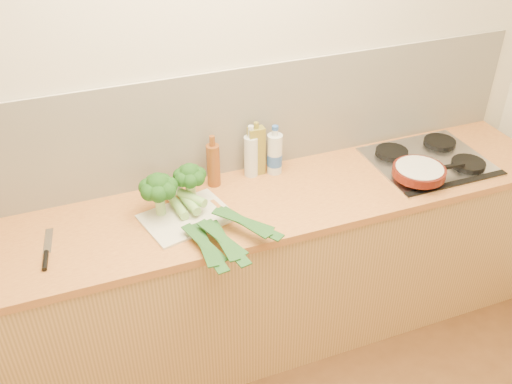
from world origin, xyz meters
TOP-DOWN VIEW (x-y plane):
  - room_shell at (0.00, 1.49)m, footprint 3.50×3.50m
  - counter at (0.00, 1.20)m, footprint 3.20×0.62m
  - gas_hob at (1.02, 1.20)m, footprint 0.58×0.50m
  - chopping_board at (-0.28, 1.18)m, footprint 0.44×0.36m
  - broccoli_left at (-0.38, 1.24)m, footprint 0.17×0.17m
  - broccoli_right at (-0.23, 1.29)m, footprint 0.15×0.15m
  - leek_front at (-0.29, 1.15)m, footprint 0.14×0.67m
  - leek_mid at (-0.24, 1.15)m, footprint 0.19×0.71m
  - leek_back at (-0.20, 1.16)m, footprint 0.40×0.60m
  - chefs_knife at (-0.89, 1.13)m, footprint 0.07×0.28m
  - skillet at (0.86, 1.06)m, footprint 0.38×0.26m
  - oil_tin at (0.15, 1.42)m, footprint 0.08×0.05m
  - glass_bottle at (0.12, 1.42)m, footprint 0.07×0.07m
  - amber_bottle at (-0.08, 1.40)m, footprint 0.06×0.06m
  - water_bottle at (0.24, 1.40)m, footprint 0.08×0.08m

SIDE VIEW (x-z plane):
  - counter at x=0.00m, z-range 0.00..0.90m
  - chopping_board at x=-0.28m, z-range 0.90..0.91m
  - chefs_knife at x=-0.89m, z-range 0.90..0.92m
  - gas_hob at x=1.02m, z-range 0.89..0.93m
  - leek_front at x=-0.29m, z-range 0.91..0.96m
  - leek_mid at x=-0.24m, z-range 0.93..0.97m
  - skillet at x=0.86m, z-range 0.94..0.98m
  - leek_back at x=-0.20m, z-range 0.95..0.99m
  - water_bottle at x=0.24m, z-range 0.88..1.12m
  - glass_bottle at x=0.12m, z-range 0.88..1.15m
  - amber_bottle at x=-0.08m, z-range 0.88..1.15m
  - oil_tin at x=0.15m, z-range 0.89..1.17m
  - broccoli_right at x=-0.23m, z-range 0.95..1.15m
  - broccoli_left at x=-0.38m, z-range 0.95..1.16m
  - room_shell at x=0.00m, z-range -0.58..2.92m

